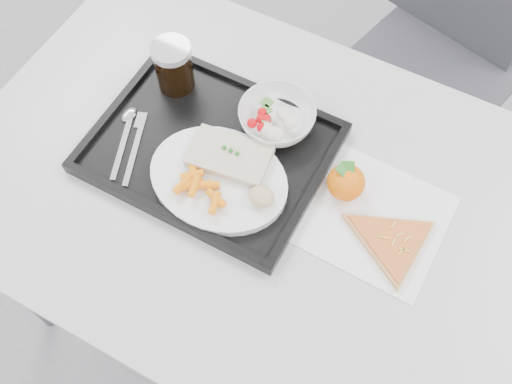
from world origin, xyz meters
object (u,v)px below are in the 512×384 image
tray (211,149)px  cola_glass (174,66)px  table (264,204)px  tangerine (346,182)px  pizza_slice (391,242)px  salad_bowl (277,117)px  dinner_plate (219,179)px  chair (439,39)px

tray → cola_glass: (-0.14, 0.10, 0.06)m
table → tangerine: bearing=25.2°
pizza_slice → salad_bowl: bearing=156.9°
dinner_plate → tangerine: size_ratio=3.72×
chair → cola_glass: size_ratio=8.61×
tray → salad_bowl: salad_bowl is taller
salad_bowl → tray: bearing=-129.2°
salad_bowl → tangerine: size_ratio=2.09×
dinner_plate → pizza_slice: size_ratio=1.23×
tray → pizza_slice: size_ratio=2.06×
salad_bowl → cola_glass: (-0.23, -0.01, 0.03)m
pizza_slice → tangerine: bearing=153.5°
cola_glass → salad_bowl: bearing=1.7°
dinner_plate → salad_bowl: 0.17m
chair → pizza_slice: bearing=-81.9°
tangerine → pizza_slice: 0.14m
table → chair: chair is taller
tray → cola_glass: size_ratio=4.17×
chair → salad_bowl: (-0.19, -0.61, 0.25)m
table → cola_glass: size_ratio=11.11×
tangerine → table: bearing=-154.8°
dinner_plate → tangerine: bearing=25.0°
chair → tray: (-0.28, -0.72, 0.22)m
pizza_slice → cola_glass: bearing=167.2°
chair → pizza_slice: 0.77m
table → chair: 0.77m
chair → pizza_slice: chair is taller
tangerine → dinner_plate: bearing=-155.0°
dinner_plate → pizza_slice: 0.34m
tray → cola_glass: bearing=143.9°
tangerine → pizza_slice: size_ratio=0.33×
table → dinner_plate: size_ratio=4.44×
tray → pizza_slice: (0.39, -0.02, 0.00)m
table → salad_bowl: size_ratio=7.89×
table → dinner_plate: 0.13m
salad_bowl → cola_glass: bearing=-178.3°
chair → salad_bowl: 0.68m
dinner_plate → tangerine: 0.24m
table → cola_glass: cola_glass is taller
tangerine → chair: bearing=88.7°
tray → pizza_slice: bearing=-2.6°
table → pizza_slice: size_ratio=5.49×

